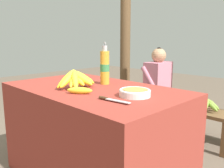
{
  "coord_description": "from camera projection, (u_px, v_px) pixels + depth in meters",
  "views": [
    {
      "loc": [
        1.34,
        -1.12,
        1.12
      ],
      "look_at": [
        0.15,
        0.05,
        0.81
      ],
      "focal_mm": 38.0,
      "sensor_mm": 36.0,
      "label": 1
    }
  ],
  "objects": [
    {
      "name": "market_counter",
      "position": [
        94.0,
        135.0,
        1.85
      ],
      "size": [
        1.4,
        0.83,
        0.77
      ],
      "color": "maroon",
      "rests_on": "ground_plane"
    },
    {
      "name": "banana_bunch_ripe",
      "position": [
        77.0,
        79.0,
        1.74
      ],
      "size": [
        0.21,
        0.33,
        0.15
      ],
      "color": "#4C381E",
      "rests_on": "market_counter"
    },
    {
      "name": "serving_bowl",
      "position": [
        135.0,
        92.0,
        1.5
      ],
      "size": [
        0.2,
        0.2,
        0.05
      ],
      "color": "white",
      "rests_on": "market_counter"
    },
    {
      "name": "water_bottle",
      "position": [
        105.0,
        67.0,
        1.89
      ],
      "size": [
        0.07,
        0.07,
        0.34
      ],
      "color": "gold",
      "rests_on": "market_counter"
    },
    {
      "name": "loose_banana_front",
      "position": [
        80.0,
        90.0,
        1.57
      ],
      "size": [
        0.16,
        0.14,
        0.05
      ],
      "rotation": [
        0.0,
        0.0,
        0.65
      ],
      "color": "yellow",
      "rests_on": "market_counter"
    },
    {
      "name": "knife",
      "position": [
        110.0,
        99.0,
        1.39
      ],
      "size": [
        0.22,
        0.05,
        0.02
      ],
      "rotation": [
        0.0,
        0.0,
        0.13
      ],
      "color": "#BCBCC1",
      "rests_on": "market_counter"
    },
    {
      "name": "wooden_bench",
      "position": [
        172.0,
        108.0,
        2.79
      ],
      "size": [
        1.52,
        0.32,
        0.39
      ],
      "color": "brown",
      "rests_on": "ground_plane"
    },
    {
      "name": "seated_vendor",
      "position": [
        154.0,
        84.0,
        2.88
      ],
      "size": [
        0.41,
        0.4,
        1.03
      ],
      "rotation": [
        0.0,
        0.0,
        3.2
      ],
      "color": "#473828",
      "rests_on": "ground_plane"
    },
    {
      "name": "banana_bunch_green",
      "position": [
        210.0,
        105.0,
        2.45
      ],
      "size": [
        0.17,
        0.29,
        0.14
      ],
      "color": "#4C381E",
      "rests_on": "wooden_bench"
    },
    {
      "name": "support_post_near",
      "position": [
        125.0,
        30.0,
        3.47
      ],
      "size": [
        0.15,
        0.15,
        2.5
      ],
      "color": "brown",
      "rests_on": "ground_plane"
    }
  ]
}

